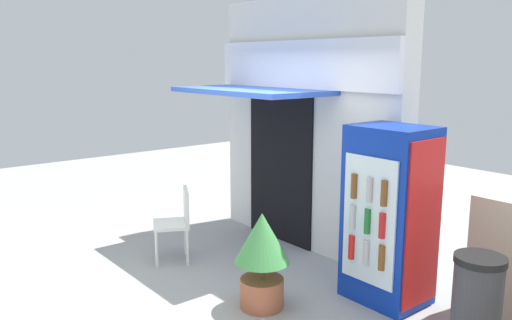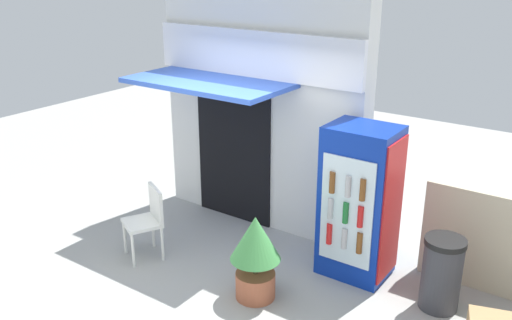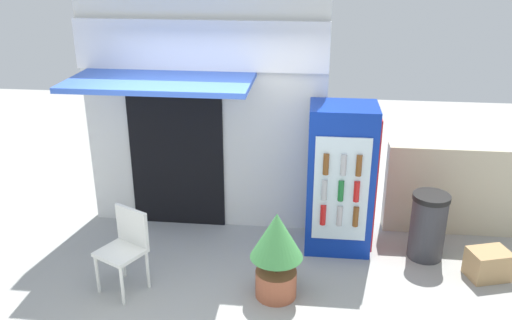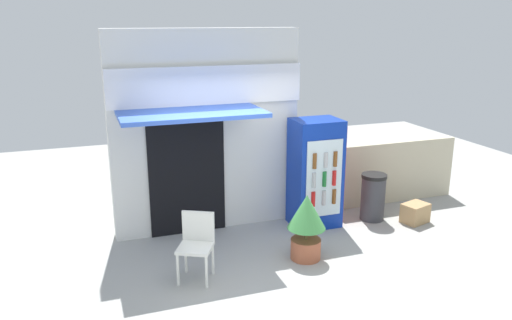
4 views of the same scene
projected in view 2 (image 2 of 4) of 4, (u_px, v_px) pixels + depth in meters
The scene contains 6 objects.
ground at pixel (194, 280), 6.31m from camera, with size 16.00×16.00×0.00m, color #A3A39E.
storefront_building at pixel (259, 107), 7.20m from camera, with size 2.96×1.33×3.15m.
drink_cooler at pixel (359, 203), 6.18m from camera, with size 0.77×0.66×1.76m.
plastic_chair at pixel (148, 217), 6.66m from camera, with size 0.57×0.56×0.88m.
potted_plant_near_shop at pixel (255, 251), 5.81m from camera, with size 0.54×0.54×0.95m.
trash_bin at pixel (442, 273), 5.69m from camera, with size 0.42×0.42×0.80m.
Camera 2 is at (3.70, -4.06, 3.46)m, focal length 39.03 mm.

